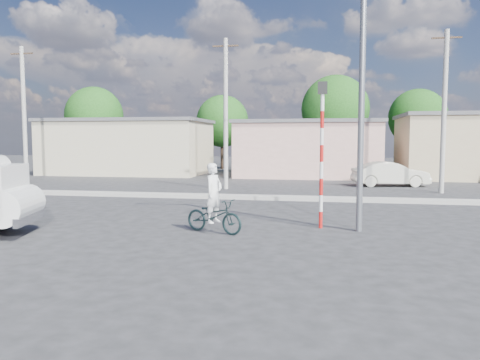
% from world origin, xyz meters
% --- Properties ---
extents(ground_plane, '(120.00, 120.00, 0.00)m').
position_xyz_m(ground_plane, '(0.00, 0.00, 0.00)').
color(ground_plane, '#242427').
rests_on(ground_plane, ground).
extents(median, '(40.00, 0.80, 0.16)m').
position_xyz_m(median, '(0.00, 8.00, 0.08)').
color(median, '#99968E').
rests_on(median, ground).
extents(bicycle, '(1.97, 1.30, 0.98)m').
position_xyz_m(bicycle, '(0.21, 0.20, 0.49)').
color(bicycle, black).
rests_on(bicycle, ground).
extents(cyclist, '(0.61, 0.73, 1.70)m').
position_xyz_m(cyclist, '(0.21, 0.20, 0.85)').
color(cyclist, white).
rests_on(cyclist, ground).
extents(car_cream, '(4.43, 2.18, 1.40)m').
position_xyz_m(car_cream, '(6.94, 15.21, 0.70)').
color(car_cream, beige).
rests_on(car_cream, ground).
extents(traffic_pole, '(0.28, 0.18, 4.36)m').
position_xyz_m(traffic_pole, '(3.20, 1.50, 2.59)').
color(traffic_pole, red).
rests_on(traffic_pole, ground).
extents(streetlight, '(2.34, 0.22, 9.00)m').
position_xyz_m(streetlight, '(4.14, 1.20, 4.96)').
color(streetlight, slate).
rests_on(streetlight, ground).
extents(building_row, '(37.80, 7.30, 4.44)m').
position_xyz_m(building_row, '(1.10, 22.00, 2.13)').
color(building_row, beige).
rests_on(building_row, ground).
extents(tree_row, '(34.13, 7.32, 8.10)m').
position_xyz_m(tree_row, '(-2.27, 28.62, 4.83)').
color(tree_row, '#38281E').
rests_on(tree_row, ground).
extents(utility_poles, '(35.40, 0.24, 8.00)m').
position_xyz_m(utility_poles, '(3.25, 12.00, 4.07)').
color(utility_poles, '#99968E').
rests_on(utility_poles, ground).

